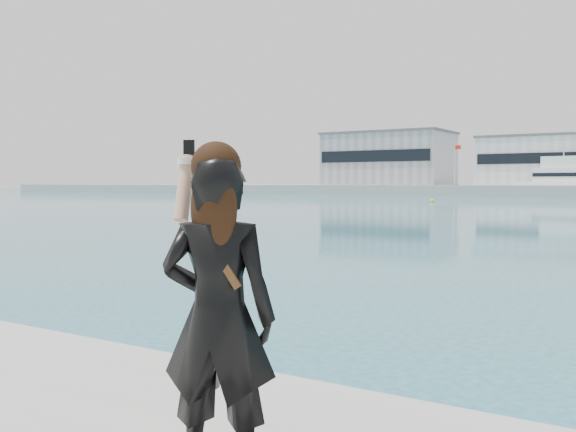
# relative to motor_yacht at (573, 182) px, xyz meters

# --- Properties ---
(warehouse_grey_left) EXTENTS (26.52, 16.36, 11.50)m
(warehouse_grey_left) POSITION_rel_motor_yacht_xyz_m (-39.41, 12.47, 5.18)
(warehouse_grey_left) COLOR gray
(warehouse_grey_left) RESTS_ON far_quay
(warehouse_white) EXTENTS (24.48, 15.35, 9.50)m
(warehouse_white) POSITION_rel_motor_yacht_xyz_m (-6.41, 12.47, 4.18)
(warehouse_white) COLOR silver
(warehouse_white) RESTS_ON far_quay
(flagpole_left) EXTENTS (1.28, 0.16, 8.00)m
(flagpole_left) POSITION_rel_motor_yacht_xyz_m (-22.32, 5.49, 3.96)
(flagpole_left) COLOR silver
(flagpole_left) RESTS_ON far_quay
(motor_yacht) EXTENTS (20.24, 8.12, 9.18)m
(motor_yacht) POSITION_rel_motor_yacht_xyz_m (0.00, 0.00, 0.00)
(motor_yacht) COLOR white
(motor_yacht) RESTS_ON ground
(buoy_far) EXTENTS (0.50, 0.50, 0.50)m
(buoy_far) POSITION_rel_motor_yacht_xyz_m (-10.36, -40.94, -2.58)
(buoy_far) COLOR #FFF90D
(buoy_far) RESTS_ON ground
(woman) EXTENTS (0.74, 0.62, 1.83)m
(woman) POSITION_rel_motor_yacht_xyz_m (15.29, -116.27, -0.86)
(woman) COLOR black
(woman) RESTS_ON near_quay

